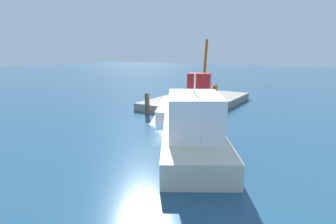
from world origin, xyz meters
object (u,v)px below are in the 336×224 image
at_px(salvaged_car, 168,111).
at_px(moored_yacht, 191,135).
at_px(crane_truck, 201,85).
at_px(dock_worker, 216,92).

height_order(salvaged_car, moored_yacht, moored_yacht).
bearing_deg(crane_truck, dock_worker, 69.38).
height_order(dock_worker, moored_yacht, moored_yacht).
xyz_separation_m(dock_worker, salvaged_car, (6.97, -1.67, -1.04)).
bearing_deg(salvaged_car, dock_worker, 166.48).
bearing_deg(moored_yacht, crane_truck, -157.07).
height_order(crane_truck, salvaged_car, crane_truck).
relative_size(crane_truck, moored_yacht, 0.80).
bearing_deg(moored_yacht, salvaged_car, -135.04).
bearing_deg(salvaged_car, moored_yacht, 44.96).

